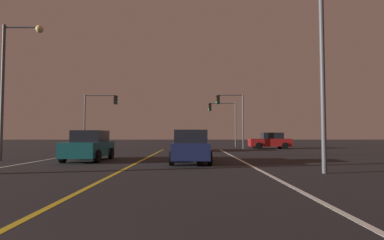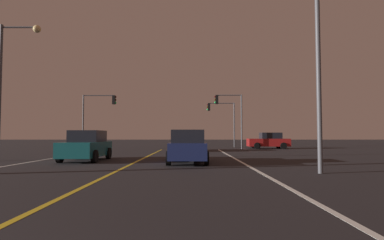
{
  "view_description": "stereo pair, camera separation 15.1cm",
  "coord_description": "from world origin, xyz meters",
  "px_view_note": "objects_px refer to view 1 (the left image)",
  "views": [
    {
      "loc": [
        2.85,
        -0.66,
        1.44
      ],
      "look_at": [
        2.95,
        24.09,
        2.63
      ],
      "focal_mm": 29.34,
      "sensor_mm": 36.0,
      "label": 1
    },
    {
      "loc": [
        3.0,
        -0.66,
        1.44
      ],
      "look_at": [
        2.95,
        24.09,
        2.63
      ],
      "focal_mm": 29.34,
      "sensor_mm": 36.0,
      "label": 2
    }
  ],
  "objects_px": {
    "car_lead_same_lane": "(190,147)",
    "street_lamp_right_near": "(305,40)",
    "car_ahead_far": "(185,142)",
    "street_lamp_left_mid": "(11,73)",
    "car_oncoming": "(88,146)",
    "traffic_light_far_right": "(221,114)",
    "traffic_light_near_left": "(99,109)",
    "car_crossing_side": "(269,141)",
    "traffic_light_near_right": "(229,109)"
  },
  "relations": [
    {
      "from": "car_lead_same_lane",
      "to": "street_lamp_right_near",
      "type": "bearing_deg",
      "value": -134.48
    },
    {
      "from": "car_ahead_far",
      "to": "street_lamp_left_mid",
      "type": "distance_m",
      "value": 15.16
    },
    {
      "from": "car_oncoming",
      "to": "traffic_light_far_right",
      "type": "distance_m",
      "value": 21.85
    },
    {
      "from": "traffic_light_near_left",
      "to": "car_oncoming",
      "type": "bearing_deg",
      "value": -75.99
    },
    {
      "from": "car_crossing_side",
      "to": "street_lamp_left_mid",
      "type": "bearing_deg",
      "value": 40.43
    },
    {
      "from": "car_oncoming",
      "to": "traffic_light_near_right",
      "type": "relative_size",
      "value": 0.78
    },
    {
      "from": "street_lamp_right_near",
      "to": "traffic_light_near_left",
      "type": "bearing_deg",
      "value": -55.44
    },
    {
      "from": "traffic_light_near_right",
      "to": "traffic_light_far_right",
      "type": "xyz_separation_m",
      "value": [
        -0.29,
        5.5,
        -0.15
      ]
    },
    {
      "from": "car_ahead_far",
      "to": "traffic_light_near_left",
      "type": "distance_m",
      "value": 9.85
    },
    {
      "from": "car_crossing_side",
      "to": "car_ahead_far",
      "type": "bearing_deg",
      "value": 28.04
    },
    {
      "from": "street_lamp_right_near",
      "to": "car_oncoming",
      "type": "bearing_deg",
      "value": -29.85
    },
    {
      "from": "car_ahead_far",
      "to": "traffic_light_near_right",
      "type": "height_order",
      "value": "traffic_light_near_right"
    },
    {
      "from": "traffic_light_near_left",
      "to": "street_lamp_left_mid",
      "type": "distance_m",
      "value": 14.18
    },
    {
      "from": "traffic_light_near_left",
      "to": "street_lamp_right_near",
      "type": "relative_size",
      "value": 0.69
    },
    {
      "from": "car_ahead_far",
      "to": "street_lamp_right_near",
      "type": "height_order",
      "value": "street_lamp_right_near"
    },
    {
      "from": "car_oncoming",
      "to": "car_crossing_side",
      "type": "xyz_separation_m",
      "value": [
        14.05,
        15.55,
        0.0
      ]
    },
    {
      "from": "car_lead_same_lane",
      "to": "traffic_light_near_left",
      "type": "relative_size",
      "value": 0.78
    },
    {
      "from": "car_oncoming",
      "to": "car_crossing_side",
      "type": "height_order",
      "value": "same"
    },
    {
      "from": "car_ahead_far",
      "to": "car_oncoming",
      "type": "height_order",
      "value": "same"
    },
    {
      "from": "traffic_light_near_left",
      "to": "street_lamp_left_mid",
      "type": "bearing_deg",
      "value": -93.49
    },
    {
      "from": "traffic_light_far_right",
      "to": "car_ahead_far",
      "type": "bearing_deg",
      "value": 64.51
    },
    {
      "from": "traffic_light_far_right",
      "to": "street_lamp_right_near",
      "type": "bearing_deg",
      "value": 91.81
    },
    {
      "from": "car_ahead_far",
      "to": "traffic_light_far_right",
      "type": "distance_m",
      "value": 10.07
    },
    {
      "from": "traffic_light_far_right",
      "to": "street_lamp_left_mid",
      "type": "relative_size",
      "value": 0.68
    },
    {
      "from": "street_lamp_right_near",
      "to": "street_lamp_left_mid",
      "type": "height_order",
      "value": "street_lamp_right_near"
    },
    {
      "from": "car_lead_same_lane",
      "to": "traffic_light_far_right",
      "type": "xyz_separation_m",
      "value": [
        3.65,
        20.96,
        3.12
      ]
    },
    {
      "from": "car_lead_same_lane",
      "to": "traffic_light_far_right",
      "type": "distance_m",
      "value": 21.5
    },
    {
      "from": "car_ahead_far",
      "to": "traffic_light_far_right",
      "type": "relative_size",
      "value": 0.81
    },
    {
      "from": "car_lead_same_lane",
      "to": "street_lamp_left_mid",
      "type": "bearing_deg",
      "value": 82.46
    },
    {
      "from": "traffic_light_near_right",
      "to": "traffic_light_near_left",
      "type": "xyz_separation_m",
      "value": [
        -13.14,
        0.0,
        0.01
      ]
    },
    {
      "from": "car_oncoming",
      "to": "street_lamp_left_mid",
      "type": "distance_m",
      "value": 5.99
    },
    {
      "from": "car_ahead_far",
      "to": "traffic_light_near_right",
      "type": "relative_size",
      "value": 0.78
    },
    {
      "from": "car_crossing_side",
      "to": "street_lamp_left_mid",
      "type": "relative_size",
      "value": 0.56
    },
    {
      "from": "car_crossing_side",
      "to": "street_lamp_left_mid",
      "type": "height_order",
      "value": "street_lamp_left_mid"
    },
    {
      "from": "traffic_light_near_right",
      "to": "car_crossing_side",
      "type": "bearing_deg",
      "value": -160.58
    },
    {
      "from": "car_lead_same_lane",
      "to": "street_lamp_left_mid",
      "type": "xyz_separation_m",
      "value": [
        -10.07,
        1.33,
        4.11
      ]
    },
    {
      "from": "traffic_light_far_right",
      "to": "street_lamp_right_near",
      "type": "height_order",
      "value": "street_lamp_right_near"
    },
    {
      "from": "car_ahead_far",
      "to": "car_crossing_side",
      "type": "bearing_deg",
      "value": -61.96
    },
    {
      "from": "street_lamp_right_near",
      "to": "street_lamp_left_mid",
      "type": "distance_m",
      "value": 15.6
    },
    {
      "from": "car_oncoming",
      "to": "traffic_light_near_left",
      "type": "height_order",
      "value": "traffic_light_near_left"
    },
    {
      "from": "car_ahead_far",
      "to": "street_lamp_left_mid",
      "type": "bearing_deg",
      "value": 138.86
    },
    {
      "from": "car_ahead_far",
      "to": "car_oncoming",
      "type": "xyz_separation_m",
      "value": [
        -5.24,
        -10.85,
        0.0
      ]
    },
    {
      "from": "car_oncoming",
      "to": "street_lamp_right_near",
      "type": "relative_size",
      "value": 0.54
    },
    {
      "from": "car_crossing_side",
      "to": "street_lamp_right_near",
      "type": "bearing_deg",
      "value": 79.69
    },
    {
      "from": "car_crossing_side",
      "to": "street_lamp_right_near",
      "type": "relative_size",
      "value": 0.54
    },
    {
      "from": "street_lamp_left_mid",
      "to": "traffic_light_near_left",
      "type": "bearing_deg",
      "value": 86.51
    },
    {
      "from": "car_ahead_far",
      "to": "car_lead_same_lane",
      "type": "height_order",
      "value": "same"
    },
    {
      "from": "car_lead_same_lane",
      "to": "car_oncoming",
      "type": "bearing_deg",
      "value": 75.62
    },
    {
      "from": "car_ahead_far",
      "to": "street_lamp_left_mid",
      "type": "xyz_separation_m",
      "value": [
        -9.6,
        -10.99,
        4.11
      ]
    },
    {
      "from": "car_crossing_side",
      "to": "street_lamp_right_near",
      "type": "distance_m",
      "value": 22.14
    }
  ]
}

